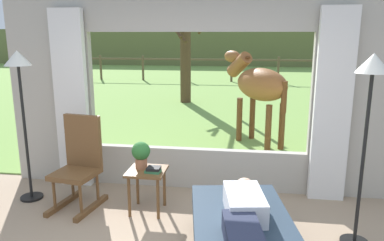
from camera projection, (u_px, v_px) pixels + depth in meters
name	position (u px, v px, depth m)	size (l,w,h in m)	color
back_wall_with_window	(197.00, 98.00, 4.94)	(5.20, 0.12, 2.55)	#ADA599
curtain_panel_left	(71.00, 100.00, 5.05)	(0.44, 0.10, 2.40)	silver
curtain_panel_right	(332.00, 107.00, 4.58)	(0.44, 0.10, 2.40)	silver
outdoor_pasture_lawn	(230.00, 84.00, 15.72)	(36.00, 21.68, 0.02)	#759E47
distant_hill_ridge	(237.00, 47.00, 24.94)	(36.00, 2.00, 2.40)	#62673B
reclining_person	(244.00, 214.00, 3.30)	(0.43, 1.44, 0.22)	silver
rocking_chair	(79.00, 163.00, 4.55)	(0.57, 0.75, 1.12)	brown
side_table	(147.00, 177.00, 4.40)	(0.44, 0.44, 0.52)	brown
potted_plant	(141.00, 153.00, 4.41)	(0.22, 0.22, 0.32)	#9E6042
book_stack	(153.00, 170.00, 4.30)	(0.18, 0.14, 0.06)	#337247
floor_lamp_left	(20.00, 81.00, 4.50)	(0.32, 0.32, 1.89)	black
floor_lamp_right	(370.00, 93.00, 3.45)	(0.32, 0.32, 1.91)	black
horse	(258.00, 85.00, 6.94)	(1.40, 1.63, 1.73)	brown
pasture_tree	(185.00, 48.00, 11.17)	(1.43, 1.51, 3.32)	#4C3823
pasture_fence_line	(232.00, 65.00, 16.35)	(16.10, 0.10, 1.10)	brown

